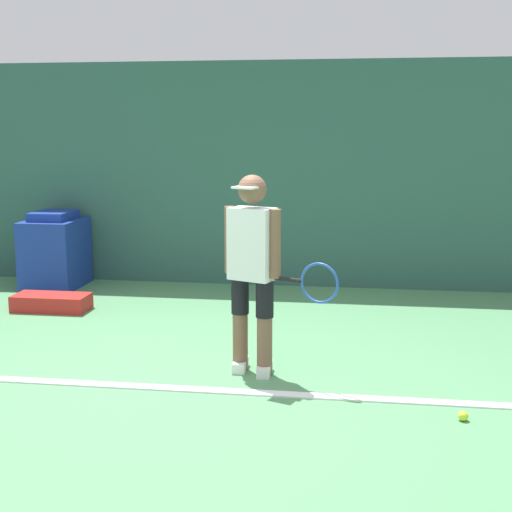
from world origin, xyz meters
TOP-DOWN VIEW (x-y plane):
  - ground_plane at (0.00, 0.00)m, footprint 24.00×24.00m
  - back_wall at (0.00, 3.54)m, footprint 24.00×0.10m
  - court_baseline at (0.00, -0.10)m, footprint 21.60×0.10m
  - tennis_player at (0.57, 0.35)m, footprint 0.90×0.43m
  - tennis_ball at (2.07, -0.38)m, footprint 0.07×0.07m
  - covered_chair at (-2.25, 3.04)m, footprint 0.62×0.80m
  - equipment_bag at (-1.82, 1.95)m, footprint 0.78×0.36m

SIDE VIEW (x-z plane):
  - ground_plane at x=0.00m, z-range 0.00..0.00m
  - court_baseline at x=0.00m, z-range 0.00..0.01m
  - tennis_ball at x=2.07m, z-range 0.00..0.07m
  - equipment_bag at x=-1.82m, z-range 0.00..0.17m
  - covered_chair at x=-2.25m, z-range -0.02..0.89m
  - tennis_player at x=0.57m, z-range 0.08..1.63m
  - back_wall at x=0.00m, z-range 0.00..2.67m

